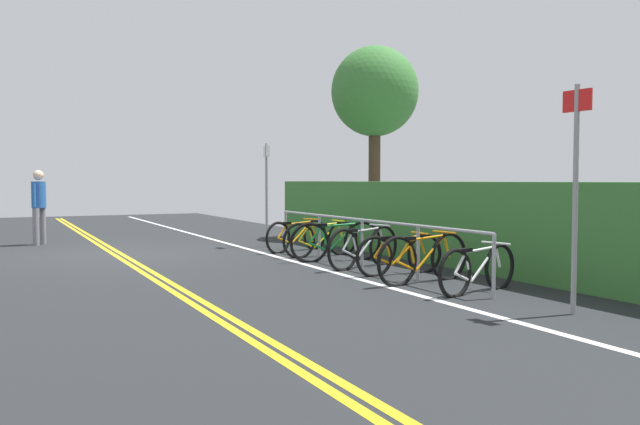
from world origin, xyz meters
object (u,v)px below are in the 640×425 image
at_px(bike_rack, 362,231).
at_px(bicycle_2, 336,241).
at_px(bicycle_1, 321,239).
at_px(bicycle_5, 424,258).
at_px(bicycle_3, 364,247).
at_px(sign_post_near, 267,185).
at_px(bicycle_6, 478,269).
at_px(tree_near_left, 375,93).
at_px(pedestrian, 39,202).
at_px(bicycle_0, 297,236).
at_px(bicycle_4, 400,254).
at_px(sign_post_far, 576,179).

bearing_deg(bike_rack, bicycle_2, 178.76).
bearing_deg(bicycle_1, bicycle_5, -2.33).
xyz_separation_m(bicycle_3, sign_post_near, (-4.04, -0.16, 1.05)).
distance_m(bicycle_2, sign_post_near, 3.20).
relative_size(bicycle_6, tree_near_left, 0.32).
height_order(bicycle_5, sign_post_near, sign_post_near).
bearing_deg(bicycle_6, bicycle_5, -171.79).
height_order(bicycle_1, pedestrian, pedestrian).
bearing_deg(tree_near_left, bicycle_1, -45.04).
xyz_separation_m(bicycle_0, bicycle_4, (3.82, 0.05, -0.01)).
relative_size(bicycle_2, bicycle_4, 1.12).
bearing_deg(bike_rack, pedestrian, -145.07).
bearing_deg(bicycle_6, tree_near_left, 157.62).
height_order(bike_rack, bicycle_4, bike_rack).
distance_m(bicycle_6, pedestrian, 10.83).
distance_m(bicycle_3, bicycle_6, 2.82).
distance_m(bicycle_0, bicycle_5, 4.68).
bearing_deg(bicycle_5, sign_post_far, 3.76).
bearing_deg(bicycle_3, sign_post_near, -177.70).
bearing_deg(tree_near_left, bicycle_6, -22.38).
bearing_deg(bicycle_3, bicycle_5, -1.51).
xyz_separation_m(bicycle_2, tree_near_left, (-4.05, 3.34, 3.44)).
relative_size(bicycle_1, bicycle_2, 0.94).
distance_m(bicycle_1, bicycle_6, 4.64).
bearing_deg(sign_post_far, bicycle_5, -176.24).
height_order(bicycle_0, pedestrian, pedestrian).
height_order(bicycle_1, sign_post_near, sign_post_near).
distance_m(bicycle_1, sign_post_near, 2.47).
xyz_separation_m(bicycle_0, tree_near_left, (-2.19, 3.29, 3.48)).
bearing_deg(pedestrian, sign_post_near, 58.75).
bearing_deg(bicycle_0, bicycle_4, 0.76).
relative_size(bicycle_6, sign_post_far, 0.63).
xyz_separation_m(bicycle_2, pedestrian, (-5.82, -4.77, 0.64)).
bearing_deg(pedestrian, bicycle_4, 32.05).
xyz_separation_m(bicycle_4, tree_near_left, (-6.01, 3.24, 3.49)).
bearing_deg(bicycle_1, bicycle_6, -0.00).
relative_size(bicycle_0, sign_post_far, 0.66).
bearing_deg(bicycle_5, tree_near_left, 153.70).
distance_m(bicycle_2, bicycle_4, 1.96).
xyz_separation_m(bicycle_3, pedestrian, (-6.83, -4.76, 0.66)).
bearing_deg(tree_near_left, bicycle_4, -28.31).
xyz_separation_m(bike_rack, bicycle_0, (-2.84, 0.07, -0.31)).
bearing_deg(bike_rack, bicycle_6, 2.28).
bearing_deg(bicycle_6, sign_post_far, 0.83).
relative_size(sign_post_near, sign_post_far, 0.91).
relative_size(bicycle_2, bicycle_5, 1.02).
bearing_deg(bicycle_3, tree_near_left, 146.54).
relative_size(sign_post_far, tree_near_left, 0.51).
bearing_deg(bicycle_3, bicycle_6, 2.02).
relative_size(bicycle_5, bicycle_6, 1.10).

